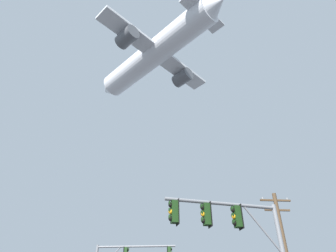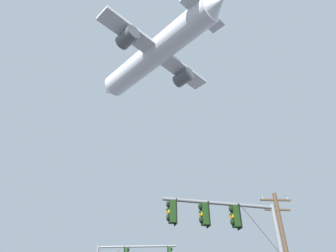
% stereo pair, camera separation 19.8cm
% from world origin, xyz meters
% --- Properties ---
extents(signal_pole_near, '(5.15, 1.13, 6.06)m').
position_xyz_m(signal_pole_near, '(3.21, 7.22, 4.67)').
color(signal_pole_near, slate).
rests_on(signal_pole_near, ground).
extents(airplane, '(21.29, 23.66, 7.73)m').
position_xyz_m(airplane, '(-0.37, 28.31, 38.16)').
color(airplane, white).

